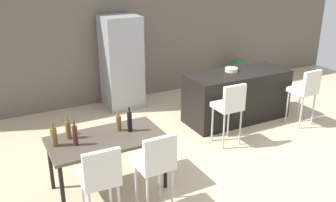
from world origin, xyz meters
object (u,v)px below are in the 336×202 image
Objects in this scene: wine_bottle_corner at (130,122)px; potted_plant at (239,69)px; wine_bottle_far at (68,129)px; wine_bottle_middle at (54,137)px; dining_chair_far at (156,162)px; fruit_bowl at (231,70)px; kitchen_island at (237,96)px; wine_bottle_right at (75,135)px; bar_chair_middle at (306,89)px; dining_table at (107,143)px; wine_bottle_inner at (119,123)px; dining_chair_near at (100,176)px; bar_chair_left at (230,105)px; refrigerator at (121,62)px; wine_glass_left at (69,126)px.

wine_bottle_corner reaches higher than potted_plant.
wine_bottle_far is 0.52× the size of potted_plant.
wine_bottle_corner reaches higher than wine_bottle_middle.
dining_chair_far is 5.21m from potted_plant.
fruit_bowl is (3.22, 0.96, 0.09)m from wine_bottle_far.
wine_bottle_right is (-3.27, -1.08, 0.41)m from kitchen_island.
bar_chair_middle is 4.42m from wine_bottle_middle.
kitchen_island is 3.44m from wine_bottle_far.
dining_table is 0.30m from wine_bottle_inner.
dining_chair_near is at bearing -165.77° from bar_chair_middle.
wine_bottle_inner is (-2.66, -0.94, 0.39)m from kitchen_island.
dining_table is 0.82m from dining_chair_far.
bar_chair_middle reaches higher than wine_bottle_inner.
dining_table is 0.44m from wine_bottle_right.
bar_chair_left is at bearing -127.26° from fruit_bowl.
kitchen_island is at bearing -52.28° from fruit_bowl.
wine_bottle_right is at bearing -82.09° from wine_bottle_far.
wine_bottle_inner is at bearing -158.02° from fruit_bowl.
dining_table is 2.99m from refrigerator.
wine_bottle_inner is at bearing 2.86° from wine_bottle_middle.
wine_glass_left is at bearing 92.98° from dining_chair_near.
dining_chair_near is 3.34× the size of wine_bottle_right.
refrigerator is at bearing 135.22° from fruit_bowl.
wine_bottle_corner reaches higher than bar_chair_middle.
wine_glass_left is at bearing 71.91° from wine_bottle_far.
kitchen_island is 1.05× the size of refrigerator.
bar_chair_left is at bearing 1.94° from wine_bottle_far.
dining_chair_near and dining_chair_far have the same top height.
wine_bottle_middle is 0.97× the size of wine_bottle_far.
refrigerator reaches higher than dining_chair_near.
wine_bottle_far reaches higher than fruit_bowl.
kitchen_island is at bearing 21.87° from wine_bottle_corner.
wine_bottle_corner is 2.71m from fruit_bowl.
wine_bottle_far is at bearing 97.91° from wine_bottle_right.
dining_table is 0.66m from wine_bottle_middle.
bar_chair_middle reaches higher than kitchen_island.
dining_chair_near is at bearing -85.27° from wine_bottle_right.
wine_bottle_right is 0.94× the size of wine_bottle_corner.
bar_chair_left is 2.58m from refrigerator.
kitchen_island is 6.03× the size of wine_bottle_middle.
wine_bottle_far reaches higher than bar_chair_middle.
wine_bottle_inner is 0.14× the size of refrigerator.
refrigerator reaches higher than wine_bottle_middle.
wine_bottle_inner is (0.55, 0.88, 0.15)m from dining_chair_near.
wine_bottle_middle is 3.22m from refrigerator.
bar_chair_middle is 4.18m from wine_glass_left.
wine_bottle_middle is at bearing 156.84° from wine_bottle_right.
bar_chair_middle is at bearing -41.64° from fruit_bowl.
wine_bottle_middle is at bearing -125.52° from refrigerator.
kitchen_island is 1.84× the size of bar_chair_middle.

